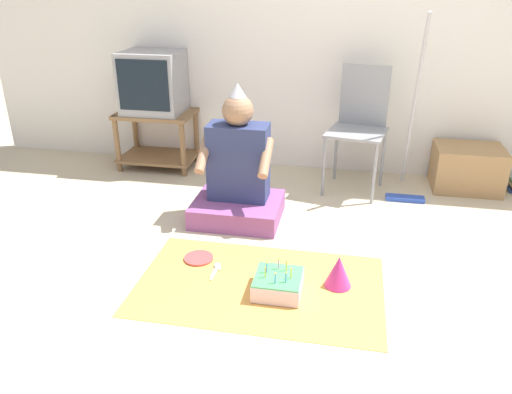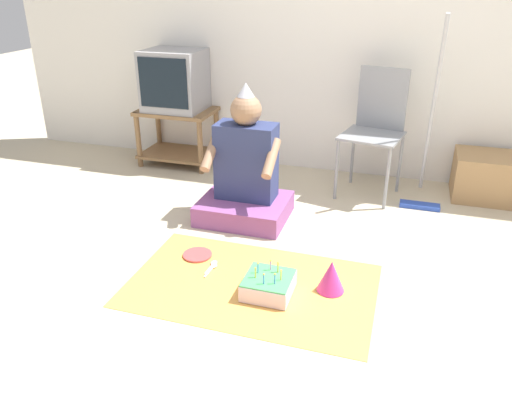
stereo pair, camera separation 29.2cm
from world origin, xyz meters
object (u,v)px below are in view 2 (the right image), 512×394
tv (175,80)px  paper_plate (197,255)px  dust_mop (427,151)px  party_hat_blue (332,276)px  folding_chair (376,124)px  cardboard_box_stack (489,177)px  birthday_cake (268,285)px  person_seated (245,176)px

tv → paper_plate: tv is taller
dust_mop → party_hat_blue: dust_mop is taller
tv → folding_chair: (1.69, -0.14, -0.19)m
folding_chair → cardboard_box_stack: (0.85, 0.13, -0.37)m
tv → cardboard_box_stack: size_ratio=0.98×
birthday_cake → paper_plate: (-0.51, 0.24, -0.04)m
tv → dust_mop: (2.06, -0.25, -0.33)m
folding_chair → person_seated: bearing=-137.9°
dust_mop → party_hat_blue: 1.42m
person_seated → birthday_cake: size_ratio=3.71×
person_seated → paper_plate: 0.67m
tv → birthday_cake: tv is taller
dust_mop → party_hat_blue: size_ratio=7.56×
folding_chair → party_hat_blue: 1.49m
party_hat_blue → paper_plate: bearing=171.8°
birthday_cake → party_hat_blue: party_hat_blue is taller
tv → dust_mop: 2.10m
folding_chair → birthday_cake: size_ratio=3.75×
tv → party_hat_blue: 2.34m
dust_mop → party_hat_blue: (-0.44, -1.32, -0.31)m
folding_chair → cardboard_box_stack: bearing=8.8°
tv → party_hat_blue: tv is taller
cardboard_box_stack → party_hat_blue: bearing=-120.5°
person_seated → cardboard_box_stack: bearing=27.2°
party_hat_blue → paper_plate: 0.83m
folding_chair → paper_plate: bearing=-124.2°
party_hat_blue → paper_plate: (-0.82, 0.12, -0.08)m
birthday_cake → person_seated: bearing=115.8°
folding_chair → person_seated: (-0.78, -0.71, -0.24)m
dust_mop → paper_plate: size_ratio=7.67×
cardboard_box_stack → birthday_cake: size_ratio=2.03×
person_seated → birthday_cake: (0.41, -0.84, -0.24)m
cardboard_box_stack → person_seated: size_ratio=0.55×
dust_mop → paper_plate: (-1.26, -1.20, -0.39)m
party_hat_blue → dust_mop: bearing=71.5°
cardboard_box_stack → birthday_cake: cardboard_box_stack is taller
cardboard_box_stack → person_seated: person_seated is taller
cardboard_box_stack → dust_mop: dust_mop is taller
folding_chair → party_hat_blue: size_ratio=5.30×
birthday_cake → paper_plate: birthday_cake is taller
tv → birthday_cake: bearing=-52.2°
dust_mop → birthday_cake: size_ratio=5.34×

